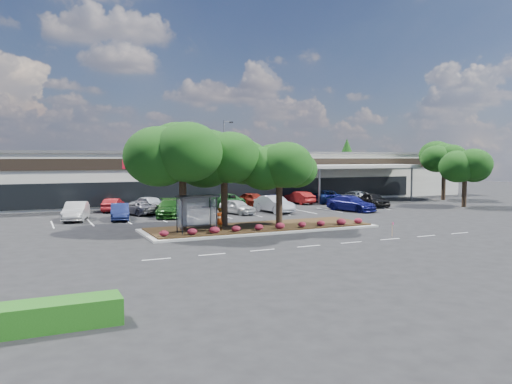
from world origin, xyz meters
name	(u,v)px	position (x,y,z in m)	size (l,w,h in m)	color
ground	(309,235)	(0.00, 0.00, 0.00)	(160.00, 160.00, 0.00)	black
retail_store	(179,175)	(0.06, 33.91, 3.15)	(80.40, 25.20, 6.25)	white
landscape_island	(260,227)	(-2.00, 4.00, 0.12)	(18.00, 6.00, 0.26)	#ABABA6
lane_markings	(249,218)	(-0.14, 10.42, 0.01)	(33.12, 20.06, 0.01)	silver
shrub_row	(272,226)	(-2.00, 1.90, 0.51)	(17.00, 0.80, 0.50)	maroon
bus_shelter	(196,203)	(-7.50, 2.95, 2.31)	(2.75, 1.55, 2.59)	black
island_tree_west	(183,176)	(-8.00, 4.50, 4.21)	(7.20, 7.20, 7.89)	#19380F
island_tree_mid	(224,178)	(-4.50, 5.20, 3.92)	(6.60, 6.60, 7.32)	#19380F
island_tree_east	(279,184)	(-0.50, 3.70, 3.51)	(5.80, 5.80, 6.50)	#19380F
hedge_south_west	(41,316)	(-18.00, -13.50, 0.45)	(5.00, 1.30, 0.90)	#194911
tree_east_near	(465,178)	(26.00, 10.00, 3.25)	(5.60, 5.60, 6.51)	#19380F
tree_east_far	(444,171)	(31.00, 18.00, 3.81)	(6.40, 6.40, 7.62)	#19380F
conifer_north_east	(347,163)	(34.00, 44.00, 4.50)	(3.96, 3.96, 9.00)	#19380F
person_waiting	(219,219)	(-5.80, 2.88, 1.09)	(0.60, 0.40, 1.65)	#594C47
light_pole	(225,166)	(4.38, 27.97, 4.51)	(1.42, 0.74, 10.15)	#ABABA6
survey_stake	(392,227)	(4.92, -3.12, 0.65)	(0.07, 0.14, 1.00)	tan
car_0	(76,211)	(-14.47, 15.55, 0.82)	(1.73, 4.96, 1.64)	#B8B8B8
car_1	(120,212)	(-10.90, 14.33, 0.73)	(1.54, 4.42, 1.46)	navy
car_2	(169,208)	(-6.35, 14.75, 0.81)	(2.26, 5.57, 1.62)	#194B14
car_3	(237,207)	(0.31, 14.17, 0.71)	(1.68, 4.19, 1.43)	silver
car_5	(274,204)	(4.22, 13.90, 0.84)	(1.78, 5.11, 1.68)	#A1A5AE
car_6	(351,203)	(12.04, 11.74, 0.80)	(2.23, 5.48, 1.59)	navy
car_7	(347,202)	(12.69, 13.36, 0.77)	(1.81, 4.51, 1.54)	#0D0B55
car_8	(373,200)	(16.84, 14.29, 0.78)	(1.85, 4.61, 1.57)	black
car_9	(137,208)	(-8.70, 17.80, 0.69)	(2.29, 4.97, 1.38)	slate
car_10	(113,205)	(-10.36, 21.50, 0.68)	(1.44, 4.13, 1.36)	maroon
car_11	(146,204)	(-7.40, 19.52, 0.83)	(1.97, 4.90, 1.67)	silver
car_12	(224,201)	(1.19, 19.94, 0.82)	(2.72, 5.90, 1.64)	#1A501F
car_13	(249,199)	(4.71, 21.41, 0.78)	(1.84, 4.58, 1.56)	maroon
car_14	(269,201)	(5.96, 18.65, 0.69)	(1.46, 4.19, 1.38)	navy
car_15	(299,198)	(11.20, 21.05, 0.74)	(1.57, 4.51, 1.49)	maroon
car_16	(327,197)	(14.72, 20.57, 0.78)	(2.58, 5.60, 1.56)	#0E1D53
car_17	(353,197)	(17.36, 18.76, 0.75)	(2.48, 5.39, 1.50)	#ACB4B8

